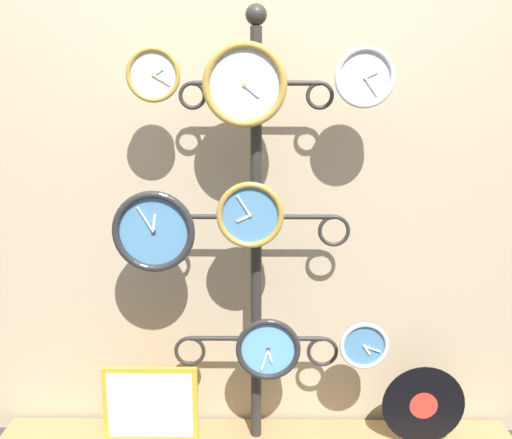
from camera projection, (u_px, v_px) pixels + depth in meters
shop_wall at (256, 118)px, 2.45m from camera, size 4.40×0.04×2.80m
display_stand at (256, 301)px, 2.45m from camera, size 0.75×0.38×1.83m
clock_top_left at (153, 75)px, 2.17m from camera, size 0.20×0.04×0.20m
clock_top_center at (245, 85)px, 2.18m from camera, size 0.31×0.04×0.31m
clock_top_right at (365, 77)px, 2.17m from camera, size 0.22×0.04×0.22m
clock_middle_left at (154, 231)px, 2.28m from camera, size 0.32×0.04×0.32m
clock_middle_center at (250, 215)px, 2.26m from camera, size 0.26×0.04×0.26m
clock_bottom_center at (268, 349)px, 2.40m from camera, size 0.26×0.04×0.26m
clock_bottom_right at (364, 345)px, 2.39m from camera, size 0.20×0.04×0.20m
vinyl_record at (423, 405)px, 2.49m from camera, size 0.34×0.01×0.34m
picture_frame at (150, 405)px, 2.50m from camera, size 0.40×0.02×0.33m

